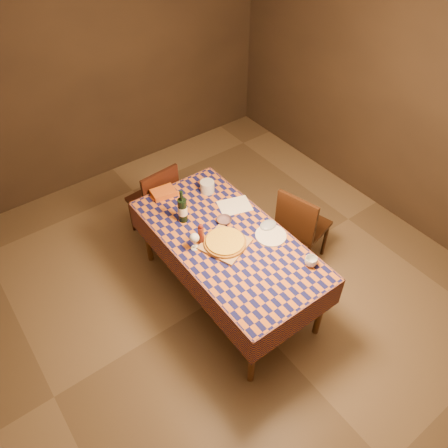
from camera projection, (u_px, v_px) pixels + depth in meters
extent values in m
plane|color=brown|center=(227.00, 292.00, 4.29)|extent=(5.00, 5.00, 0.00)
cube|color=#34271D|center=(91.00, 70.00, 4.79)|extent=(4.50, 0.10, 2.70)
cube|color=#34271D|center=(409.00, 100.00, 4.32)|extent=(0.10, 5.00, 2.70)
cylinder|color=brown|center=(252.00, 356.00, 3.39)|extent=(0.06, 0.06, 0.75)
cylinder|color=brown|center=(321.00, 307.00, 3.71)|extent=(0.06, 0.06, 0.75)
cylinder|color=brown|center=(147.00, 234.00, 4.34)|extent=(0.06, 0.06, 0.75)
cylinder|color=brown|center=(209.00, 204.00, 4.67)|extent=(0.06, 0.06, 0.75)
cube|color=brown|center=(227.00, 240.00, 3.78)|extent=(0.90, 1.80, 0.03)
cube|color=brown|center=(227.00, 239.00, 3.76)|extent=(0.92, 1.82, 0.02)
cube|color=brown|center=(299.00, 321.00, 3.33)|extent=(0.94, 0.01, 0.30)
cube|color=brown|center=(173.00, 196.00, 4.39)|extent=(0.94, 0.01, 0.30)
cube|color=brown|center=(183.00, 274.00, 3.66)|extent=(0.01, 1.84, 0.30)
cube|color=brown|center=(267.00, 228.00, 4.06)|extent=(0.01, 1.84, 0.30)
cube|color=tan|center=(225.00, 244.00, 3.69)|extent=(0.45, 0.45, 0.02)
cylinder|color=#8F5917|center=(225.00, 242.00, 3.67)|extent=(0.37, 0.37, 0.02)
cylinder|color=gold|center=(225.00, 241.00, 3.66)|extent=(0.33, 0.33, 0.02)
cylinder|color=#531813|center=(201.00, 235.00, 3.66)|extent=(0.06, 0.06, 0.17)
sphere|color=#531813|center=(201.00, 226.00, 3.58)|extent=(0.04, 0.04, 0.04)
imported|color=#614852|center=(224.00, 220.00, 3.88)|extent=(0.14, 0.14, 0.04)
cylinder|color=silver|center=(195.00, 248.00, 3.67)|extent=(0.07, 0.07, 0.01)
cylinder|color=silver|center=(195.00, 244.00, 3.64)|extent=(0.01, 0.01, 0.08)
sphere|color=silver|center=(194.00, 238.00, 3.58)|extent=(0.08, 0.08, 0.08)
ellipsoid|color=#3F0717|center=(194.00, 239.00, 3.59)|extent=(0.05, 0.05, 0.03)
cylinder|color=black|center=(183.00, 210.00, 3.83)|extent=(0.11, 0.11, 0.24)
cylinder|color=black|center=(181.00, 196.00, 3.72)|extent=(0.04, 0.04, 0.10)
cylinder|color=#EFE3CC|center=(183.00, 210.00, 3.83)|extent=(0.11, 0.11, 0.09)
cylinder|color=silver|center=(207.00, 187.00, 4.17)|extent=(0.18, 0.18, 0.11)
cube|color=#B65217|center=(163.00, 193.00, 4.15)|extent=(0.24, 0.18, 0.06)
cylinder|color=white|center=(271.00, 235.00, 3.77)|extent=(0.34, 0.34, 0.02)
imported|color=silver|center=(311.00, 261.00, 3.51)|extent=(0.13, 0.13, 0.08)
cube|color=white|center=(235.00, 206.00, 4.05)|extent=(0.35, 0.30, 0.00)
ellipsoid|color=#8FA0B7|center=(268.00, 225.00, 3.84)|extent=(0.18, 0.14, 0.05)
cube|color=black|center=(152.00, 200.00, 4.60)|extent=(0.45, 0.45, 0.04)
cube|color=black|center=(161.00, 191.00, 4.32)|extent=(0.42, 0.07, 0.46)
cylinder|color=black|center=(159.00, 201.00, 4.94)|extent=(0.04, 0.04, 0.43)
cylinder|color=black|center=(132.00, 216.00, 4.77)|extent=(0.04, 0.04, 0.43)
cylinder|color=black|center=(178.00, 217.00, 4.75)|extent=(0.04, 0.04, 0.43)
cylinder|color=black|center=(151.00, 233.00, 4.58)|extent=(0.04, 0.04, 0.43)
cube|color=black|center=(304.00, 225.00, 4.33)|extent=(0.51, 0.51, 0.04)
cube|color=black|center=(296.00, 218.00, 4.04)|extent=(0.14, 0.42, 0.46)
cylinder|color=black|center=(325.00, 240.00, 4.51)|extent=(0.04, 0.04, 0.43)
cylinder|color=black|center=(295.00, 224.00, 4.67)|extent=(0.04, 0.04, 0.43)
cylinder|color=black|center=(307.00, 260.00, 4.31)|extent=(0.04, 0.04, 0.43)
cylinder|color=black|center=(276.00, 244.00, 4.47)|extent=(0.04, 0.04, 0.43)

